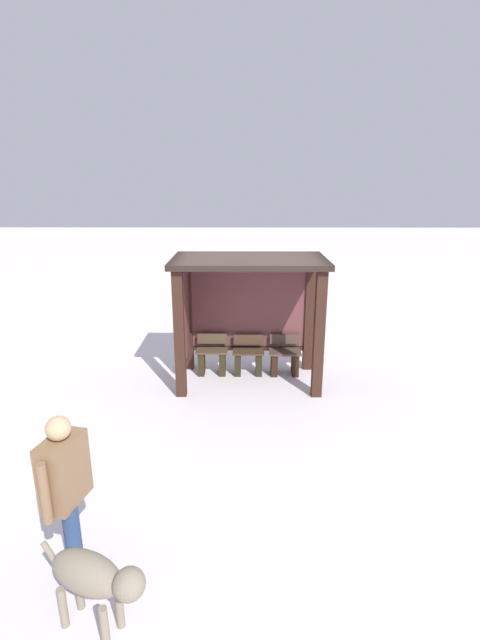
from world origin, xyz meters
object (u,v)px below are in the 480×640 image
at_px(bench_center_inside, 248,359).
at_px(person_walking, 66,485).
at_px(bench_left_inside, 212,358).
at_px(dog, 94,577).
at_px(bus_shelter, 244,295).
at_px(bench_right_inside, 285,359).

xyz_separation_m(bench_center_inside, person_walking, (-1.72, -4.74, 0.68)).
height_order(bench_left_inside, dog, bench_left_inside).
bearing_deg(person_walking, bus_shelter, 70.58).
height_order(bus_shelter, dog, bus_shelter).
bearing_deg(bench_right_inside, bench_center_inside, 179.99).
bearing_deg(dog, bus_shelter, 76.86).
bearing_deg(bench_center_inside, person_walking, -109.91).
bearing_deg(bench_center_inside, dog, -103.77).
xyz_separation_m(bench_center_inside, dog, (-1.31, -5.34, 0.24)).
bearing_deg(bench_left_inside, bus_shelter, -13.12).
xyz_separation_m(bench_left_inside, dog, (-0.60, -5.34, 0.23)).
distance_m(person_walking, dog, 0.84).
xyz_separation_m(bench_center_inside, bench_right_inside, (0.71, -0.00, 0.00)).
bearing_deg(bench_right_inside, person_walking, -117.09).
height_order(bench_center_inside, person_walking, person_walking).
relative_size(bench_left_inside, bench_right_inside, 1.02).
bearing_deg(bus_shelter, bench_center_inside, 56.18).
bearing_deg(bench_right_inside, bench_left_inside, -179.97).
height_order(bench_right_inside, person_walking, person_walking).
relative_size(bus_shelter, person_walking, 1.62).
bearing_deg(bench_left_inside, bench_center_inside, 0.06).
distance_m(bus_shelter, bench_left_inside, 1.45).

